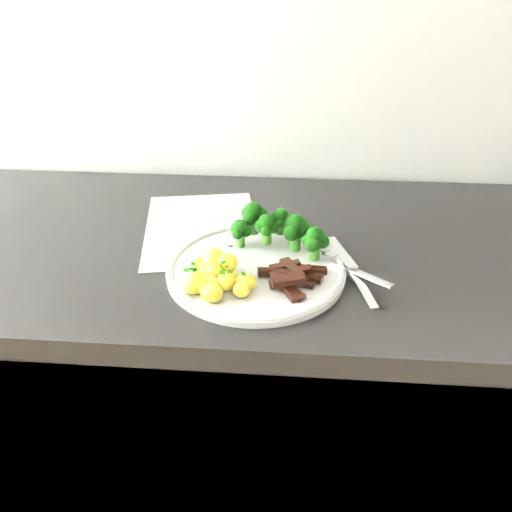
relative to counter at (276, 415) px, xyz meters
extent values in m
cube|color=black|center=(0.00, 0.01, 0.00)|extent=(2.34, 0.58, 0.88)
cube|color=white|center=(-0.15, 0.04, 0.44)|extent=(0.25, 0.32, 0.00)
cube|color=slate|center=(-0.13, 0.13, 0.44)|extent=(0.13, 0.03, 0.00)
cube|color=slate|center=(-0.14, 0.11, 0.44)|extent=(0.13, 0.03, 0.00)
cube|color=slate|center=(-0.14, 0.09, 0.44)|extent=(0.13, 0.03, 0.00)
cube|color=slate|center=(-0.14, 0.07, 0.44)|extent=(0.12, 0.03, 0.00)
cylinder|color=silver|center=(-0.04, -0.10, 0.44)|extent=(0.28, 0.28, 0.01)
torus|color=silver|center=(-0.04, -0.10, 0.45)|extent=(0.28, 0.28, 0.01)
cylinder|color=#31681E|center=(-0.02, -0.04, 0.47)|extent=(0.02, 0.02, 0.02)
sphere|color=black|center=(-0.01, -0.04, 0.49)|extent=(0.02, 0.02, 0.02)
sphere|color=black|center=(-0.02, -0.03, 0.49)|extent=(0.02, 0.02, 0.02)
sphere|color=black|center=(-0.03, -0.04, 0.49)|extent=(0.02, 0.02, 0.02)
sphere|color=black|center=(-0.02, -0.05, 0.49)|extent=(0.02, 0.02, 0.02)
sphere|color=black|center=(-0.02, -0.04, 0.50)|extent=(0.03, 0.03, 0.03)
cylinder|color=#31681E|center=(0.02, -0.04, 0.46)|extent=(0.02, 0.02, 0.03)
sphere|color=black|center=(0.04, -0.04, 0.49)|extent=(0.03, 0.03, 0.03)
sphere|color=black|center=(0.01, -0.03, 0.49)|extent=(0.03, 0.03, 0.03)
sphere|color=black|center=(0.02, -0.05, 0.49)|extent=(0.03, 0.03, 0.03)
sphere|color=black|center=(0.02, -0.04, 0.50)|extent=(0.03, 0.03, 0.03)
cylinder|color=#31681E|center=(-0.07, -0.03, 0.46)|extent=(0.02, 0.02, 0.02)
sphere|color=black|center=(-0.06, -0.03, 0.48)|extent=(0.02, 0.02, 0.02)
sphere|color=black|center=(-0.07, -0.03, 0.48)|extent=(0.02, 0.02, 0.02)
sphere|color=black|center=(-0.07, -0.04, 0.48)|extent=(0.02, 0.02, 0.02)
sphere|color=black|center=(-0.07, -0.03, 0.49)|extent=(0.03, 0.03, 0.03)
cylinder|color=#31681E|center=(0.00, 0.00, 0.47)|extent=(0.02, 0.02, 0.02)
sphere|color=black|center=(0.01, 0.00, 0.49)|extent=(0.02, 0.02, 0.02)
sphere|color=black|center=(0.00, 0.01, 0.49)|extent=(0.02, 0.02, 0.02)
sphere|color=black|center=(-0.01, 0.00, 0.49)|extent=(0.02, 0.02, 0.02)
sphere|color=black|center=(0.00, -0.01, 0.49)|extent=(0.02, 0.02, 0.02)
sphere|color=black|center=(0.00, 0.00, 0.50)|extent=(0.03, 0.03, 0.03)
cylinder|color=#31681E|center=(-0.05, 0.00, 0.47)|extent=(0.02, 0.02, 0.03)
sphere|color=black|center=(-0.04, 0.00, 0.49)|extent=(0.03, 0.03, 0.03)
sphere|color=black|center=(-0.06, 0.00, 0.49)|extent=(0.03, 0.03, 0.03)
sphere|color=black|center=(-0.05, -0.02, 0.49)|extent=(0.02, 0.02, 0.02)
sphere|color=black|center=(-0.05, 0.00, 0.50)|extent=(0.03, 0.03, 0.03)
cylinder|color=#31681E|center=(0.06, -0.07, 0.46)|extent=(0.02, 0.02, 0.03)
sphere|color=black|center=(0.07, -0.07, 0.48)|extent=(0.02, 0.02, 0.02)
sphere|color=black|center=(0.05, -0.05, 0.48)|extent=(0.02, 0.02, 0.02)
sphere|color=black|center=(0.04, -0.06, 0.48)|extent=(0.02, 0.02, 0.02)
sphere|color=black|center=(0.05, -0.08, 0.48)|extent=(0.03, 0.03, 0.03)
sphere|color=black|center=(0.06, -0.07, 0.49)|extent=(0.03, 0.03, 0.03)
ellipsoid|color=#FFEA47|center=(-0.13, -0.11, 0.46)|extent=(0.02, 0.02, 0.02)
ellipsoid|color=#FFEA47|center=(-0.08, -0.14, 0.46)|extent=(0.03, 0.02, 0.02)
ellipsoid|color=#FFEA47|center=(-0.11, -0.12, 0.46)|extent=(0.03, 0.02, 0.02)
ellipsoid|color=#FFEA47|center=(-0.07, -0.14, 0.46)|extent=(0.03, 0.03, 0.02)
ellipsoid|color=#FFEA47|center=(-0.09, -0.15, 0.46)|extent=(0.03, 0.03, 0.02)
ellipsoid|color=#FFEA47|center=(-0.05, -0.16, 0.46)|extent=(0.03, 0.03, 0.03)
ellipsoid|color=#FFEA47|center=(-0.08, -0.16, 0.46)|extent=(0.03, 0.03, 0.03)
ellipsoid|color=#FFEA47|center=(-0.09, -0.17, 0.46)|extent=(0.03, 0.02, 0.02)
ellipsoid|color=#FFEA47|center=(-0.05, -0.18, 0.46)|extent=(0.03, 0.03, 0.02)
ellipsoid|color=#FFEA47|center=(-0.09, -0.19, 0.46)|extent=(0.03, 0.03, 0.03)
ellipsoid|color=#FFEA47|center=(-0.11, -0.17, 0.46)|extent=(0.03, 0.03, 0.02)
ellipsoid|color=#FFEA47|center=(-0.10, -0.13, 0.48)|extent=(0.03, 0.03, 0.02)
ellipsoid|color=#FFEA47|center=(-0.12, -0.16, 0.46)|extent=(0.03, 0.03, 0.03)
ellipsoid|color=#FFEA47|center=(-0.10, -0.15, 0.47)|extent=(0.02, 0.02, 0.02)
ellipsoid|color=#FFEA47|center=(-0.12, -0.17, 0.46)|extent=(0.03, 0.03, 0.03)
ellipsoid|color=#FFEA47|center=(-0.08, -0.13, 0.48)|extent=(0.03, 0.03, 0.03)
ellipsoid|color=#FFEA47|center=(-0.10, -0.12, 0.48)|extent=(0.03, 0.03, 0.03)
cube|color=#0E6306|center=(-0.08, -0.17, 0.48)|extent=(0.01, 0.01, 0.00)
cube|color=#0E6306|center=(-0.08, -0.10, 0.49)|extent=(0.01, 0.01, 0.00)
cube|color=#0E6306|center=(-0.08, -0.15, 0.49)|extent=(0.01, 0.01, 0.00)
cube|color=#0E6306|center=(-0.10, -0.11, 0.48)|extent=(0.01, 0.01, 0.00)
cube|color=#0E6306|center=(-0.09, -0.15, 0.48)|extent=(0.01, 0.01, 0.00)
cube|color=#0E6306|center=(-0.12, -0.17, 0.48)|extent=(0.01, 0.01, 0.00)
cube|color=#0E6306|center=(-0.08, -0.14, 0.48)|extent=(0.01, 0.01, 0.00)
cube|color=#0E6306|center=(-0.13, -0.17, 0.48)|extent=(0.01, 0.01, 0.00)
cube|color=#0E6306|center=(-0.07, -0.17, 0.48)|extent=(0.01, 0.01, 0.00)
cube|color=#0E6306|center=(-0.07, -0.13, 0.48)|extent=(0.01, 0.01, 0.00)
cube|color=#0E6306|center=(-0.05, -0.17, 0.49)|extent=(0.01, 0.01, 0.00)
cube|color=#0E6306|center=(-0.13, -0.17, 0.48)|extent=(0.01, 0.01, 0.00)
cube|color=#0E6306|center=(-0.08, -0.14, 0.48)|extent=(0.01, 0.01, 0.00)
cube|color=#0E6306|center=(-0.13, -0.14, 0.48)|extent=(0.01, 0.01, 0.00)
cube|color=black|center=(0.02, -0.16, 0.45)|extent=(0.04, 0.06, 0.02)
cube|color=black|center=(0.03, -0.14, 0.45)|extent=(0.06, 0.03, 0.02)
cube|color=black|center=(0.04, -0.11, 0.46)|extent=(0.06, 0.02, 0.02)
cube|color=black|center=(0.02, -0.14, 0.45)|extent=(0.06, 0.03, 0.01)
cube|color=black|center=(0.02, -0.13, 0.45)|extent=(0.06, 0.04, 0.01)
cube|color=black|center=(0.04, -0.13, 0.45)|extent=(0.05, 0.03, 0.01)
cube|color=black|center=(0.00, -0.12, 0.46)|extent=(0.06, 0.02, 0.02)
cube|color=black|center=(0.02, -0.16, 0.45)|extent=(0.05, 0.06, 0.01)
cube|color=black|center=(0.02, -0.13, 0.47)|extent=(0.06, 0.03, 0.01)
cube|color=black|center=(0.02, -0.13, 0.47)|extent=(0.04, 0.05, 0.01)
cube|color=black|center=(0.01, -0.14, 0.46)|extent=(0.05, 0.03, 0.01)
cube|color=black|center=(0.02, -0.13, 0.46)|extent=(0.04, 0.06, 0.01)
cube|color=black|center=(0.01, -0.12, 0.47)|extent=(0.05, 0.03, 0.01)
cube|color=black|center=(0.02, -0.13, 0.46)|extent=(0.04, 0.06, 0.01)
cube|color=black|center=(0.02, -0.16, 0.47)|extent=(0.05, 0.03, 0.01)
cube|color=silver|center=(0.13, -0.12, 0.46)|extent=(0.08, 0.09, 0.02)
cube|color=silver|center=(0.08, -0.07, 0.46)|extent=(0.03, 0.03, 0.01)
cylinder|color=silver|center=(0.07, -0.05, 0.46)|extent=(0.03, 0.03, 0.00)
cylinder|color=silver|center=(0.07, -0.05, 0.46)|extent=(0.03, 0.03, 0.00)
cylinder|color=silver|center=(0.06, -0.05, 0.46)|extent=(0.03, 0.03, 0.00)
cylinder|color=silver|center=(0.06, -0.05, 0.46)|extent=(0.03, 0.03, 0.00)
cube|color=silver|center=(0.10, -0.05, 0.45)|extent=(0.05, 0.12, 0.01)
cube|color=silver|center=(0.13, -0.14, 0.44)|extent=(0.04, 0.10, 0.02)
camera|label=1|loc=(0.01, -0.77, 0.88)|focal=35.25mm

